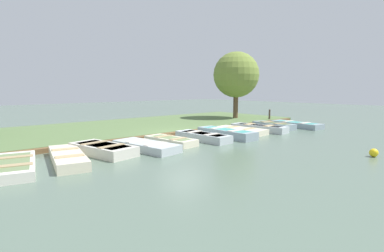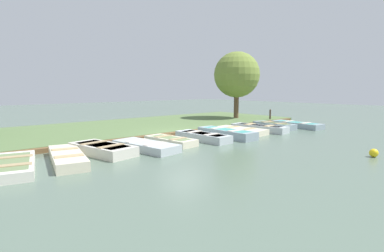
{
  "view_description": "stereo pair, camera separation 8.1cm",
  "coord_description": "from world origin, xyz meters",
  "views": [
    {
      "loc": [
        11.84,
        -9.82,
        2.56
      ],
      "look_at": [
        0.51,
        0.09,
        0.65
      ],
      "focal_mm": 28.0,
      "sensor_mm": 36.0,
      "label": 1
    },
    {
      "loc": [
        11.89,
        -9.76,
        2.56
      ],
      "look_at": [
        0.51,
        0.09,
        0.65
      ],
      "focal_mm": 28.0,
      "sensor_mm": 36.0,
      "label": 2
    }
  ],
  "objects": [
    {
      "name": "buoy",
      "position": [
        8.06,
        2.53,
        0.16
      ],
      "size": [
        0.32,
        0.32,
        0.32
      ],
      "color": "yellow",
      "rests_on": "ground_plane"
    },
    {
      "name": "rowboat_8",
      "position": [
        1.13,
        4.85,
        0.2
      ],
      "size": [
        3.47,
        1.43,
        0.4
      ],
      "rotation": [
        0.0,
        0.0,
        0.14
      ],
      "color": "#B2BCC1",
      "rests_on": "ground_plane"
    },
    {
      "name": "mooring_post_far",
      "position": [
        -1.39,
        9.6,
        0.49
      ],
      "size": [
        0.13,
        0.13,
        0.97
      ],
      "color": "#47382D",
      "rests_on": "ground_plane"
    },
    {
      "name": "rowboat_1",
      "position": [
        1.32,
        -6.38,
        0.18
      ],
      "size": [
        3.56,
        1.68,
        0.36
      ],
      "rotation": [
        0.0,
        0.0,
        -0.21
      ],
      "color": "beige",
      "rests_on": "ground_plane"
    },
    {
      "name": "dock_walkway",
      "position": [
        -1.26,
        0.0,
        0.1
      ],
      "size": [
        1.14,
        22.69,
        0.19
      ],
      "color": "brown",
      "rests_on": "ground_plane"
    },
    {
      "name": "rowboat_2",
      "position": [
        0.95,
        -4.91,
        0.2
      ],
      "size": [
        3.05,
        1.78,
        0.41
      ],
      "rotation": [
        0.0,
        0.0,
        0.2
      ],
      "color": "beige",
      "rests_on": "ground_plane"
    },
    {
      "name": "rowboat_0",
      "position": [
        1.35,
        -8.04,
        0.16
      ],
      "size": [
        3.38,
        1.92,
        0.33
      ],
      "rotation": [
        0.0,
        0.0,
        -0.24
      ],
      "color": "silver",
      "rests_on": "ground_plane"
    },
    {
      "name": "rowboat_7",
      "position": [
        0.94,
        3.37,
        0.16
      ],
      "size": [
        3.08,
        1.49,
        0.33
      ],
      "rotation": [
        0.0,
        0.0,
        0.08
      ],
      "color": "beige",
      "rests_on": "ground_plane"
    },
    {
      "name": "rowboat_4",
      "position": [
        1.0,
        -1.65,
        0.16
      ],
      "size": [
        2.71,
        1.26,
        0.33
      ],
      "rotation": [
        0.0,
        0.0,
        0.1
      ],
      "color": "beige",
      "rests_on": "ground_plane"
    },
    {
      "name": "rowboat_10",
      "position": [
        1.62,
        8.25,
        0.18
      ],
      "size": [
        3.53,
        1.4,
        0.36
      ],
      "rotation": [
        0.0,
        0.0,
        -0.11
      ],
      "color": "#8C9EA8",
      "rests_on": "ground_plane"
    },
    {
      "name": "ground_plane",
      "position": [
        0.0,
        0.0,
        0.0
      ],
      "size": [
        80.0,
        80.0,
        0.0
      ],
      "primitive_type": "plane",
      "color": "#566B5B"
    },
    {
      "name": "shore_bank",
      "position": [
        -5.0,
        0.0,
        0.1
      ],
      "size": [
        8.0,
        24.0,
        0.21
      ],
      "color": "#567042",
      "rests_on": "ground_plane"
    },
    {
      "name": "park_tree_left",
      "position": [
        -3.72,
        8.37,
        3.58
      ],
      "size": [
        3.56,
        3.56,
        5.39
      ],
      "color": "brown",
      "rests_on": "ground_plane"
    },
    {
      "name": "rowboat_5",
      "position": [
        1.25,
        0.15,
        0.19
      ],
      "size": [
        3.1,
        1.06,
        0.39
      ],
      "rotation": [
        0.0,
        0.0,
        0.04
      ],
      "color": "#B2BCC1",
      "rests_on": "ground_plane"
    },
    {
      "name": "rowboat_9",
      "position": [
        0.93,
        6.69,
        0.19
      ],
      "size": [
        2.98,
        1.43,
        0.38
      ],
      "rotation": [
        0.0,
        0.0,
        -0.16
      ],
      "color": "#8C9EA8",
      "rests_on": "ground_plane"
    },
    {
      "name": "rowboat_6",
      "position": [
        1.33,
        1.76,
        0.22
      ],
      "size": [
        3.47,
        1.06,
        0.44
      ],
      "rotation": [
        0.0,
        0.0,
        -0.02
      ],
      "color": "#8C9EA8",
      "rests_on": "ground_plane"
    },
    {
      "name": "rowboat_3",
      "position": [
        1.38,
        -3.21,
        0.17
      ],
      "size": [
        3.19,
        1.62,
        0.35
      ],
      "rotation": [
        0.0,
        0.0,
        0.15
      ],
      "color": "#B2BCC1",
      "rests_on": "ground_plane"
    }
  ]
}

